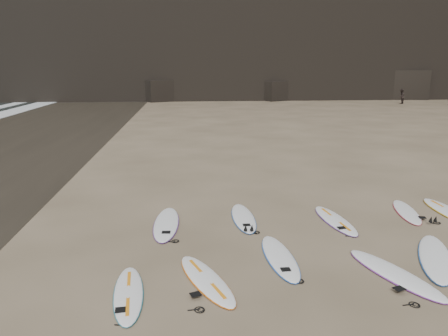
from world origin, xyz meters
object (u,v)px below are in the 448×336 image
Objects in this scene: person_b at (401,96)px; surfboard_7 at (335,220)px; surfboard_1 at (206,279)px; surfboard_6 at (243,217)px; surfboard_4 at (435,257)px; surfboard_3 at (395,273)px; surfboard_8 at (407,211)px; surfboard_2 at (280,257)px; surfboard_5 at (166,223)px; surfboard_0 at (128,293)px.

surfboard_7 is at bearing 15.07° from person_b.
surfboard_1 is 3.74m from surfboard_6.
surfboard_4 is 2.91m from surfboard_7.
surfboard_3 is 3.21m from surfboard_7.
surfboard_8 is (4.83, 0.09, -0.00)m from surfboard_6.
person_b is (19.92, 36.02, 0.77)m from surfboard_7.
surfboard_4 is at bearing -66.35° from surfboard_7.
surfboard_7 is (2.03, 2.21, -0.00)m from surfboard_2.
surfboard_6 is at bearing -166.20° from surfboard_8.
surfboard_6 is 2.54m from surfboard_7.
surfboard_1 is 5.16m from surfboard_4.
surfboard_3 is 1.43m from surfboard_4.
person_b reaches higher than surfboard_6.
surfboard_1 is 3.38m from surfboard_5.
surfboard_3 is 0.96× the size of surfboard_5.
surfboard_5 is at bearing 75.68° from surfboard_0.
surfboard_0 is 3.71m from surfboard_5.
surfboard_2 is 0.90× the size of surfboard_4.
person_b is (22.42, 35.59, 0.77)m from surfboard_6.
surfboard_4 is 1.68× the size of person_b.
surfboard_7 is (5.20, 3.53, 0.00)m from surfboard_0.
surfboard_4 is 3.20m from surfboard_8.
surfboard_1 is 45.73m from person_b.
surfboard_7 is at bearing 0.37° from surfboard_5.
surfboard_0 is 6.29m from surfboard_7.
surfboard_2 and surfboard_7 have the same top height.
surfboard_5 is (-2.61, 2.35, 0.00)m from surfboard_2.
surfboard_6 reaches higher than surfboard_1.
surfboard_1 is at bearing -136.31° from surfboard_8.
surfboard_0 is 46.86m from person_b.
surfboard_6 is at bearing 50.02° from surfboard_0.
person_b is at bearing 76.32° from surfboard_8.
surfboard_3 is 4.49m from surfboard_6.
surfboard_8 is at bearing 17.66° from person_b.
person_b is at bearing 38.70° from surfboard_1.
surfboard_4 reaches higher than surfboard_3.
surfboard_5 is 1.63× the size of person_b.
surfboard_0 is 3.43m from surfboard_2.
surfboard_4 reaches higher than surfboard_7.
person_b reaches higher than surfboard_2.
surfboard_8 is at bearing 7.17° from surfboard_7.
surfboard_0 is 8.55m from surfboard_8.
surfboard_8 is at bearing 98.76° from surfboard_4.
surfboard_1 is at bearing -109.63° from surfboard_6.
surfboard_8 is at bearing 22.64° from surfboard_0.
person_b is (25.13, 39.55, 0.78)m from surfboard_0.
surfboard_0 is 0.91× the size of surfboard_6.
surfboard_2 is 3.00m from surfboard_7.
surfboard_1 is at bearing -148.36° from surfboard_4.
surfboard_1 is 1.07× the size of surfboard_8.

